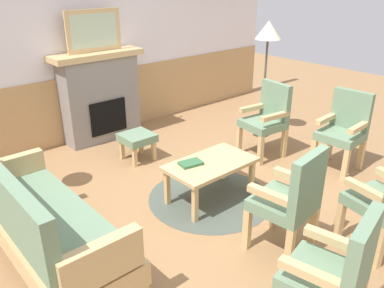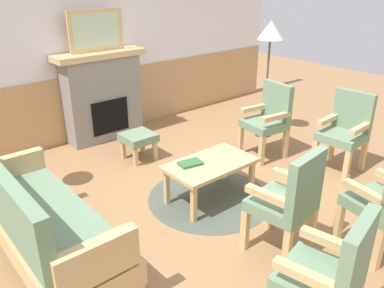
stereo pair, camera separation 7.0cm
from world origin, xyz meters
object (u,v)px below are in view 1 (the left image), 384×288
at_px(coffee_table, 211,167).
at_px(armchair_by_window_left, 344,128).
at_px(couch, 45,224).
at_px(armchair_front_center, 291,198).
at_px(floor_lamp_by_chairs, 268,38).
at_px(armchair_front_left, 335,272).
at_px(fireplace, 100,96).
at_px(framed_picture, 94,31).
at_px(book_on_table, 191,163).
at_px(footstool, 137,139).
at_px(armchair_near_fireplace, 267,117).

xyz_separation_m(coffee_table, armchair_by_window_left, (1.75, -0.53, 0.15)).
height_order(couch, armchair_front_center, same).
relative_size(armchair_front_center, floor_lamp_by_chairs, 0.58).
xyz_separation_m(couch, armchair_front_left, (1.11, -1.92, 0.14)).
bearing_deg(fireplace, armchair_by_window_left, -58.35).
height_order(framed_picture, armchair_front_center, framed_picture).
distance_m(armchair_by_window_left, armchair_front_center, 1.93).
bearing_deg(book_on_table, armchair_by_window_left, -17.98).
relative_size(footstool, armchair_near_fireplace, 0.41).
bearing_deg(armchair_by_window_left, book_on_table, 162.02).
xyz_separation_m(fireplace, footstool, (-0.04, -0.96, -0.37)).
bearing_deg(framed_picture, fireplace, -90.00).
bearing_deg(armchair_near_fireplace, framed_picture, 124.61).
bearing_deg(couch, book_on_table, -1.10).
bearing_deg(framed_picture, couch, -128.79).
relative_size(coffee_table, footstool, 2.40).
bearing_deg(framed_picture, floor_lamp_by_chairs, -38.28).
bearing_deg(coffee_table, armchair_front_left, -109.60).
xyz_separation_m(coffee_table, book_on_table, (-0.20, 0.10, 0.07)).
distance_m(fireplace, footstool, 1.03).
xyz_separation_m(armchair_near_fireplace, floor_lamp_by_chairs, (0.51, 0.49, 0.91)).
bearing_deg(armchair_by_window_left, footstool, 133.55).
relative_size(footstool, armchair_front_center, 0.41).
xyz_separation_m(couch, book_on_table, (1.55, -0.03, 0.06)).
bearing_deg(fireplace, couch, -128.79).
relative_size(book_on_table, floor_lamp_by_chairs, 0.14).
height_order(armchair_front_center, floor_lamp_by_chairs, floor_lamp_by_chairs).
bearing_deg(armchair_near_fireplace, armchair_front_center, -135.74).
distance_m(couch, footstool, 2.10).
height_order(framed_picture, armchair_front_left, framed_picture).
distance_m(fireplace, coffee_table, 2.31).
height_order(footstool, floor_lamp_by_chairs, floor_lamp_by_chairs).
xyz_separation_m(couch, coffee_table, (1.75, -0.13, -0.01)).
relative_size(couch, armchair_by_window_left, 1.84).
height_order(book_on_table, armchair_near_fireplace, armchair_near_fireplace).
xyz_separation_m(framed_picture, book_on_table, (-0.20, -2.20, -1.10)).
height_order(book_on_table, armchair_by_window_left, armchair_by_window_left).
bearing_deg(book_on_table, fireplace, 84.89).
xyz_separation_m(armchair_near_fireplace, armchair_front_left, (-1.99, -2.13, 0.00)).
bearing_deg(armchair_by_window_left, couch, 169.29).
height_order(couch, footstool, couch).
xyz_separation_m(framed_picture, coffee_table, (0.00, -2.30, -1.17)).
bearing_deg(armchair_near_fireplace, armchair_front_left, -133.04).
height_order(armchair_front_left, floor_lamp_by_chairs, floor_lamp_by_chairs).
bearing_deg(fireplace, armchair_front_left, -98.88).
xyz_separation_m(armchair_by_window_left, floor_lamp_by_chairs, (0.12, 1.36, 0.91)).
bearing_deg(fireplace, framed_picture, 90.00).
height_order(armchair_by_window_left, armchair_front_left, same).
height_order(framed_picture, floor_lamp_by_chairs, framed_picture).
height_order(armchair_near_fireplace, armchair_front_center, same).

